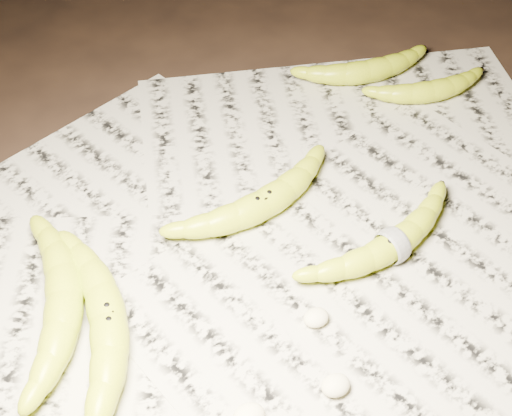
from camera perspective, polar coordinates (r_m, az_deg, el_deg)
name	(u,v)px	position (r m, az deg, el deg)	size (l,w,h in m)	color
ground	(252,269)	(0.82, -0.33, -4.92)	(3.00, 3.00, 0.00)	black
newspaper_patch	(262,255)	(0.83, 0.49, -3.79)	(0.90, 0.70, 0.01)	#B0AB96
banana_left_a	(108,321)	(0.76, -11.78, -8.83)	(0.23, 0.07, 0.04)	#CCD51A
banana_left_b	(64,299)	(0.79, -15.14, -7.04)	(0.21, 0.07, 0.04)	#CCD51A
banana_center	(262,202)	(0.85, 0.50, 0.45)	(0.21, 0.06, 0.04)	#CCD51A
banana_taped	(393,244)	(0.83, 10.88, -2.81)	(0.21, 0.06, 0.03)	#CCD51A
banana_upper_a	(367,69)	(1.07, 8.84, 10.90)	(0.18, 0.06, 0.03)	#CCD51A
banana_upper_b	(431,89)	(1.05, 13.80, 9.21)	(0.15, 0.05, 0.03)	#CCD51A
measuring_tape	(393,244)	(0.83, 10.88, -2.81)	(0.04, 0.04, 0.00)	white
flesh_chunk_a	(249,414)	(0.71, -0.57, -16.17)	(0.03, 0.03, 0.02)	#F3E9BC
flesh_chunk_b	(336,383)	(0.73, 6.42, -13.77)	(0.03, 0.02, 0.02)	#F3E9BC
flesh_chunk_c	(316,315)	(0.77, 4.85, -8.56)	(0.03, 0.02, 0.02)	#F3E9BC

